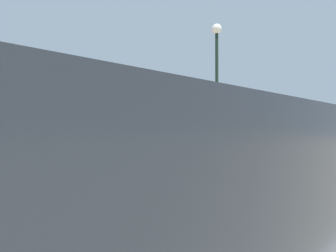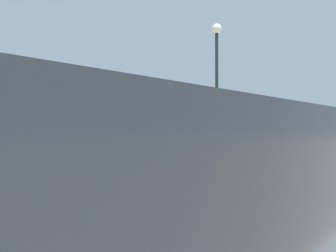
% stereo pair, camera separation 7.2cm
% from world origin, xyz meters
% --- Properties ---
extents(ground_plane, '(120.00, 120.00, 0.00)m').
position_xyz_m(ground_plane, '(0.00, 0.00, 0.00)').
color(ground_plane, gray).
extents(locomotive, '(2.90, 16.27, 4.30)m').
position_xyz_m(locomotive, '(-3.39, 3.08, 2.40)').
color(locomotive, '#D15114').
rests_on(locomotive, ground_plane).
extents(lamp_post, '(0.50, 0.50, 7.09)m').
position_xyz_m(lamp_post, '(3.79, 4.20, 4.83)').
color(lamp_post, black).
rests_on(lamp_post, ground_plane).
extents(platform_fence, '(0.05, 8.91, 1.07)m').
position_xyz_m(platform_fence, '(2.48, 5.49, 0.70)').
color(platform_fence, black).
rests_on(platform_fence, ground_plane).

